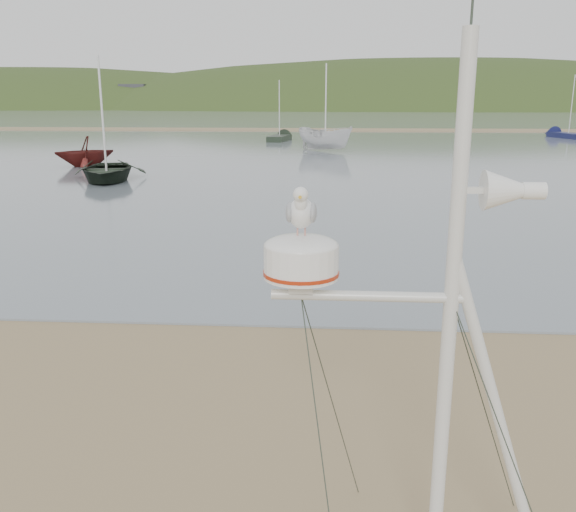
# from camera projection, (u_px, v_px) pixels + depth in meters

# --- Properties ---
(ground) EXTENTS (560.00, 560.00, 0.00)m
(ground) POSITION_uv_depth(u_px,v_px,m) (131.00, 451.00, 7.06)
(ground) COLOR olive
(ground) RESTS_ON ground
(water) EXTENTS (560.00, 256.00, 0.04)m
(water) POSITION_uv_depth(u_px,v_px,m) (320.00, 115.00, 134.46)
(water) COLOR slate
(water) RESTS_ON ground
(sandbar) EXTENTS (560.00, 7.00, 0.07)m
(sandbar) POSITION_uv_depth(u_px,v_px,m) (312.00, 130.00, 74.60)
(sandbar) COLOR olive
(sandbar) RESTS_ON water
(hill_ridge) EXTENTS (620.00, 180.00, 80.00)m
(hill_ridge) POSITION_uv_depth(u_px,v_px,m) (371.00, 160.00, 237.65)
(hill_ridge) COLOR #273917
(hill_ridge) RESTS_ON ground
(far_cottages) EXTENTS (294.40, 6.30, 8.00)m
(far_cottages) POSITION_uv_depth(u_px,v_px,m) (333.00, 97.00, 195.02)
(far_cottages) COLOR beige
(far_cottages) RESTS_ON ground
(mast_rig) EXTENTS (2.38, 2.54, 5.38)m
(mast_rig) POSITION_uv_depth(u_px,v_px,m) (433.00, 452.00, 4.73)
(mast_rig) COLOR silver
(mast_rig) RESTS_ON ground
(boat_dark) EXTENTS (3.66, 1.81, 4.93)m
(boat_dark) POSITION_uv_depth(u_px,v_px,m) (103.00, 129.00, 28.80)
(boat_dark) COLOR black
(boat_dark) RESTS_ON water
(boat_red) EXTENTS (3.00, 3.34, 3.30)m
(boat_red) POSITION_uv_depth(u_px,v_px,m) (83.00, 138.00, 35.17)
(boat_red) COLOR #501512
(boat_red) RESTS_ON water
(boat_white) EXTENTS (2.59, 2.58, 4.85)m
(boat_white) POSITION_uv_depth(u_px,v_px,m) (326.00, 118.00, 45.18)
(boat_white) COLOR silver
(boat_white) RESTS_ON water
(sailboat_blue_far) EXTENTS (3.10, 6.79, 6.57)m
(sailboat_blue_far) POSITION_uv_depth(u_px,v_px,m) (558.00, 134.00, 61.66)
(sailboat_blue_far) COLOR #131743
(sailboat_blue_far) RESTS_ON ground
(sailboat_dark_mid) EXTENTS (2.25, 6.02, 5.88)m
(sailboat_dark_mid) POSITION_uv_depth(u_px,v_px,m) (283.00, 137.00, 57.54)
(sailboat_dark_mid) COLOR black
(sailboat_dark_mid) RESTS_ON ground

